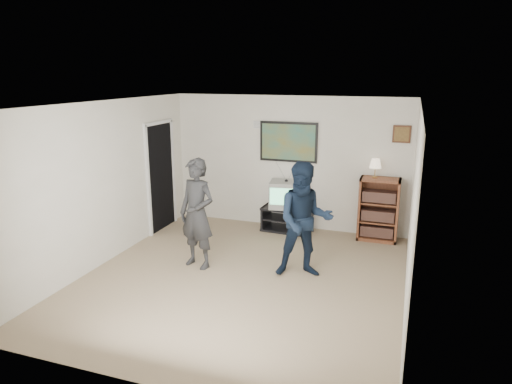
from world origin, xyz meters
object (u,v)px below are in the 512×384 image
Objects in this scene: crt_television at (286,194)px; bookshelf at (378,209)px; media_stand at (287,219)px; person_tall at (197,214)px; person_short at (305,220)px.

bookshelf is at bearing -7.30° from crt_television.
media_stand is 2.29m from person_tall.
media_stand is at bearing 81.36° from person_tall.
person_tall is 1.62m from person_short.
media_stand is 2.07m from person_short.
bookshelf reaches higher than crt_television.
media_stand is at bearing -178.27° from bookshelf.
person_tall is at bearing -140.48° from bookshelf.
bookshelf is 3.27m from person_tall.
person_tall is at bearing -109.44° from media_stand.
person_short is (-0.91, -1.88, 0.29)m from bookshelf.
person_tall is at bearing -121.47° from crt_television.
person_short is (1.61, 0.20, 0.01)m from person_tall.
crt_television is at bearing -178.29° from bookshelf.
person_tall reaches higher than media_stand.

